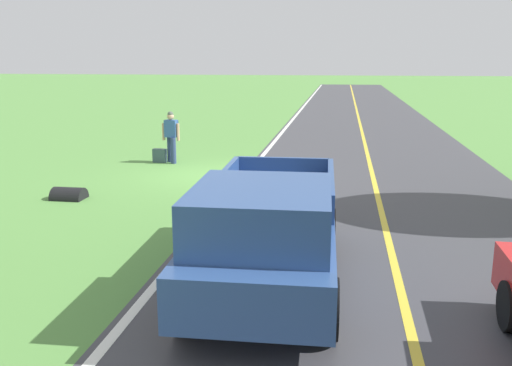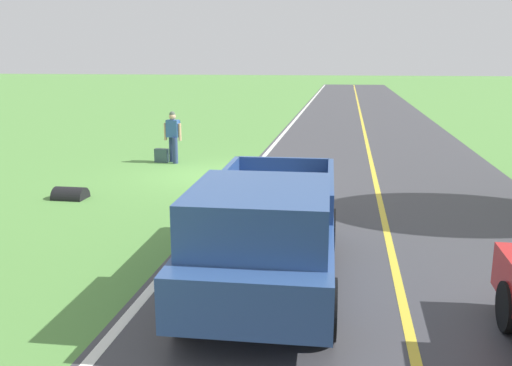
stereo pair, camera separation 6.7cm
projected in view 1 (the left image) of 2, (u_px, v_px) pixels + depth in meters
name	position (u px, v px, depth m)	size (l,w,h in m)	color
ground_plane	(211.00, 175.00, 16.77)	(200.00, 200.00, 0.00)	#568E42
road_surface	(374.00, 181.00, 16.03)	(7.96, 120.00, 0.00)	#3D3D42
lane_edge_line	(246.00, 176.00, 16.61)	(0.16, 117.60, 0.00)	silver
lane_centre_line	(374.00, 181.00, 16.03)	(0.14, 117.60, 0.00)	gold
hitchhiker_walking	(171.00, 134.00, 18.62)	(0.62, 0.53, 1.75)	navy
suitcase_carried	(160.00, 156.00, 18.80)	(0.20, 0.46, 0.47)	#384C56
pickup_truck_passing	(268.00, 229.00, 8.31)	(2.22, 5.46, 1.82)	#2D4C84
drainage_culvert	(69.00, 199.00, 13.97)	(0.60, 0.60, 0.80)	black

